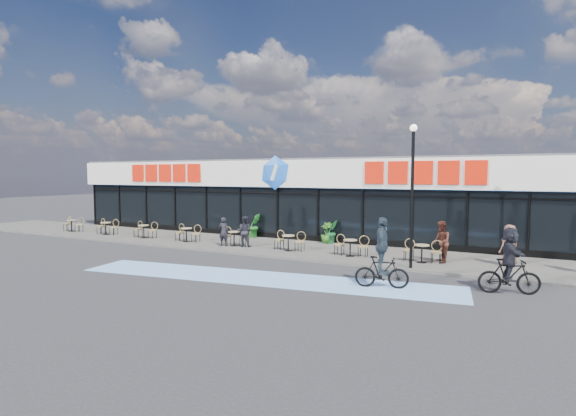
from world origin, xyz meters
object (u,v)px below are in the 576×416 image
(patron_right, at_px, (244,231))
(cyclist_b, at_px, (510,264))
(patron_left, at_px, (224,232))
(cyclist_a, at_px, (382,259))
(lamp_post, at_px, (412,184))
(potted_plant_mid, at_px, (327,233))
(pedestrian_a, at_px, (441,242))
(potted_plant_left, at_px, (254,225))
(pedestrian_c, at_px, (509,245))
(potted_plant_right, at_px, (332,232))
(bistro_set_0, at_px, (73,224))

(patron_right, height_order, cyclist_b, cyclist_b)
(patron_left, distance_m, cyclist_a, 10.21)
(lamp_post, xyz_separation_m, cyclist_b, (3.46, -2.06, -2.41))
(potted_plant_mid, bearing_deg, patron_left, -142.70)
(lamp_post, height_order, pedestrian_a, lamp_post)
(patron_right, distance_m, cyclist_a, 9.37)
(patron_left, bearing_deg, patron_right, -173.41)
(potted_plant_left, relative_size, pedestrian_a, 0.80)
(patron_left, bearing_deg, pedestrian_c, 177.38)
(potted_plant_right, bearing_deg, potted_plant_mid, -159.08)
(pedestrian_c, bearing_deg, cyclist_a, 12.42)
(bistro_set_0, distance_m, potted_plant_mid, 16.42)
(potted_plant_mid, relative_size, patron_left, 0.76)
(potted_plant_mid, relative_size, cyclist_b, 0.53)
(potted_plant_mid, bearing_deg, pedestrian_a, -23.34)
(potted_plant_mid, bearing_deg, cyclist_b, -35.91)
(bistro_set_0, bearing_deg, pedestrian_a, 0.63)
(pedestrian_a, distance_m, cyclist_a, 4.92)
(bistro_set_0, distance_m, cyclist_a, 21.69)
(lamp_post, bearing_deg, patron_right, 171.27)
(potted_plant_mid, bearing_deg, lamp_post, -38.94)
(potted_plant_right, relative_size, patron_left, 0.84)
(pedestrian_a, height_order, cyclist_a, cyclist_a)
(potted_plant_left, relative_size, potted_plant_right, 1.13)
(lamp_post, relative_size, cyclist_a, 2.35)
(bistro_set_0, bearing_deg, pedestrian_c, 1.91)
(cyclist_a, bearing_deg, pedestrian_c, 56.05)
(potted_plant_left, bearing_deg, pedestrian_a, -14.33)
(pedestrian_c, bearing_deg, lamp_post, -10.41)
(potted_plant_left, height_order, potted_plant_mid, potted_plant_left)
(potted_plant_right, bearing_deg, pedestrian_c, -14.46)
(pedestrian_a, bearing_deg, potted_plant_mid, -135.78)
(potted_plant_mid, height_order, cyclist_b, cyclist_b)
(potted_plant_left, height_order, patron_left, patron_left)
(potted_plant_mid, relative_size, cyclist_a, 0.47)
(bistro_set_0, xyz_separation_m, potted_plant_left, (11.65, 2.97, 0.23))
(potted_plant_right, bearing_deg, cyclist_a, -57.54)
(pedestrian_a, xyz_separation_m, pedestrian_c, (2.49, 0.58, -0.04))
(patron_left, bearing_deg, potted_plant_mid, -150.50)
(potted_plant_mid, distance_m, cyclist_b, 10.81)
(cyclist_b, bearing_deg, pedestrian_c, 91.34)
(patron_left, xyz_separation_m, patron_right, (1.07, 0.27, 0.05))
(bistro_set_0, relative_size, potted_plant_left, 1.12)
(patron_right, bearing_deg, potted_plant_right, -150.97)
(lamp_post, relative_size, cyclist_b, 2.63)
(potted_plant_left, xyz_separation_m, patron_right, (1.32, -3.04, 0.09))
(potted_plant_mid, height_order, potted_plant_right, potted_plant_right)
(lamp_post, height_order, cyclist_b, lamp_post)
(potted_plant_left, distance_m, potted_plant_right, 4.76)
(potted_plant_left, xyz_separation_m, cyclist_b, (13.27, -6.41, 0.15))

